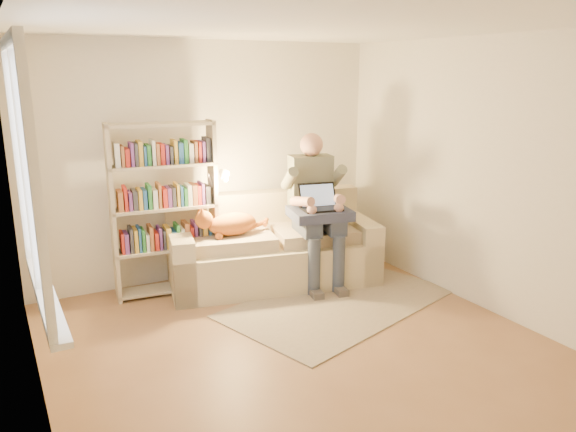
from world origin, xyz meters
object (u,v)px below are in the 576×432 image
sofa (271,251)px  person (315,201)px  cat (224,224)px  laptop (325,202)px  bookshelf (165,201)px

sofa → person: bearing=-20.1°
person → cat: person is taller
laptop → cat: bearing=170.5°
laptop → sofa: bearing=148.0°
sofa → cat: 0.68m
cat → sofa: bearing=14.7°
sofa → cat: sofa is taller
cat → person: bearing=-1.3°
sofa → bookshelf: (-1.11, 0.20, 0.65)m
bookshelf → laptop: bearing=-16.0°
sofa → laptop: bearing=-32.0°
person → bookshelf: size_ratio=0.91×
person → cat: (-0.97, 0.23, -0.19)m
person → laptop: size_ratio=3.52×
laptop → person: bearing=111.2°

